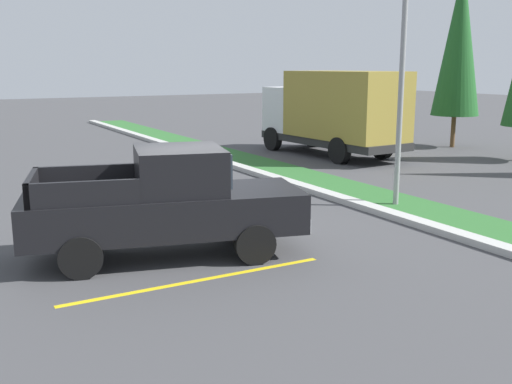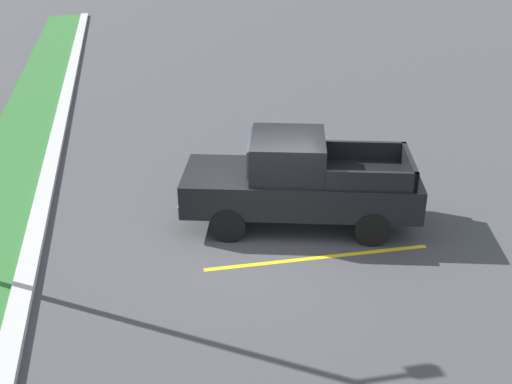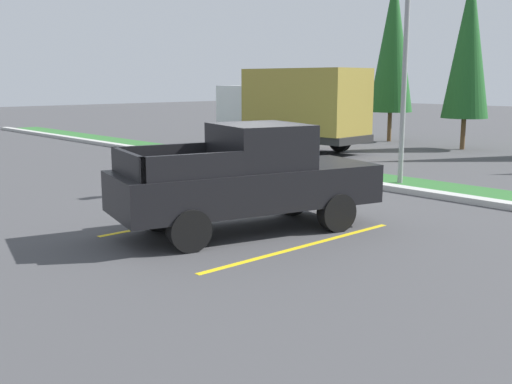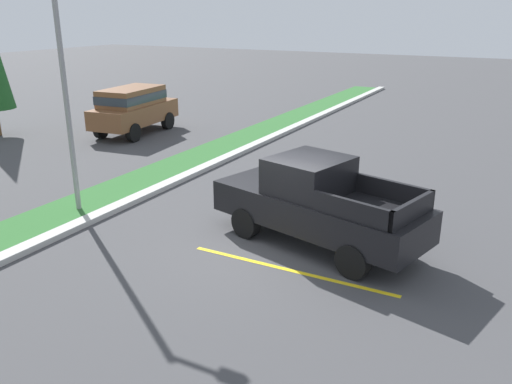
{
  "view_description": "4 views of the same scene",
  "coord_description": "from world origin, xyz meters",
  "px_view_note": "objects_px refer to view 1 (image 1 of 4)",
  "views": [
    {
      "loc": [
        11.28,
        -4.78,
        3.61
      ],
      "look_at": [
        0.51,
        1.24,
        1.01
      ],
      "focal_mm": 42.22,
      "sensor_mm": 36.0,
      "label": 1
    },
    {
      "loc": [
        -11.67,
        2.64,
        7.01
      ],
      "look_at": [
        0.08,
        0.28,
        1.2
      ],
      "focal_mm": 44.67,
      "sensor_mm": 36.0,
      "label": 2
    },
    {
      "loc": [
        9.45,
        -8.61,
        2.93
      ],
      "look_at": [
        1.17,
        -1.03,
        0.86
      ],
      "focal_mm": 42.59,
      "sensor_mm": 36.0,
      "label": 3
    },
    {
      "loc": [
        -10.16,
        -5.01,
        5.32
      ],
      "look_at": [
        1.4,
        1.16,
        0.79
      ],
      "focal_mm": 36.76,
      "sensor_mm": 36.0,
      "label": 4
    }
  ],
  "objects_px": {
    "cargo_truck_distant": "(334,110)",
    "street_light": "(398,59)",
    "pickup_truck_main": "(167,204)",
    "cypress_tree_leftmost": "(459,40)"
  },
  "relations": [
    {
      "from": "pickup_truck_main",
      "to": "street_light",
      "type": "height_order",
      "value": "street_light"
    },
    {
      "from": "cargo_truck_distant",
      "to": "street_light",
      "type": "bearing_deg",
      "value": -26.87
    },
    {
      "from": "pickup_truck_main",
      "to": "cargo_truck_distant",
      "type": "bearing_deg",
      "value": 130.61
    },
    {
      "from": "pickup_truck_main",
      "to": "cargo_truck_distant",
      "type": "height_order",
      "value": "cargo_truck_distant"
    },
    {
      "from": "cargo_truck_distant",
      "to": "street_light",
      "type": "distance_m",
      "value": 9.23
    },
    {
      "from": "pickup_truck_main",
      "to": "cypress_tree_leftmost",
      "type": "relative_size",
      "value": 0.69
    },
    {
      "from": "pickup_truck_main",
      "to": "cargo_truck_distant",
      "type": "relative_size",
      "value": 0.8
    },
    {
      "from": "pickup_truck_main",
      "to": "cypress_tree_leftmost",
      "type": "distance_m",
      "value": 19.41
    },
    {
      "from": "street_light",
      "to": "cargo_truck_distant",
      "type": "bearing_deg",
      "value": 153.13
    },
    {
      "from": "street_light",
      "to": "cypress_tree_leftmost",
      "type": "xyz_separation_m",
      "value": [
        -7.64,
        10.41,
        0.92
      ]
    }
  ]
}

